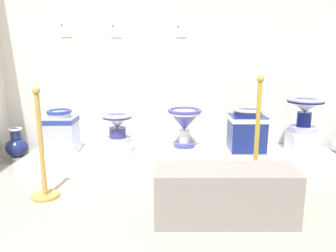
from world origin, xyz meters
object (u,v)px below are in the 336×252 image
(info_placard_first, at_px, (64,29))
(decorative_vase_spare, at_px, (15,146))
(antique_toilet_central_ornate, at_px, (183,121))
(plinth_block_leftmost, at_px, (60,150))
(antique_toilet_squat_floral, at_px, (245,128))
(plinth_block_broad_patterned, at_px, (300,142))
(antique_toilet_leftmost, at_px, (59,129))
(plinth_block_rightmost, at_px, (117,148))
(plinth_block_squat_floral, at_px, (244,152))
(stanchion_post_near_right, at_px, (254,152))
(antique_toilet_rightmost, at_px, (116,124))
(info_placard_third, at_px, (180,31))
(info_placard_second, at_px, (115,30))
(stanchion_post_near_left, at_px, (41,164))
(museum_bench, at_px, (223,194))
(plinth_block_central_ornate, at_px, (183,149))
(antique_toilet_broad_patterned, at_px, (303,108))

(info_placard_first, relative_size, decorative_vase_spare, 0.43)
(antique_toilet_central_ornate, bearing_deg, plinth_block_leftmost, -179.68)
(antique_toilet_central_ornate, bearing_deg, antique_toilet_squat_floral, -7.09)
(antique_toilet_central_ornate, bearing_deg, plinth_block_broad_patterned, -1.45)
(plinth_block_broad_patterned, bearing_deg, antique_toilet_leftmost, 179.46)
(plinth_block_rightmost, height_order, antique_toilet_squat_floral, antique_toilet_squat_floral)
(plinth_block_squat_floral, relative_size, stanchion_post_near_right, 0.39)
(stanchion_post_near_right, bearing_deg, plinth_block_broad_patterned, 46.64)
(plinth_block_leftmost, height_order, antique_toilet_rightmost, antique_toilet_rightmost)
(plinth_block_rightmost, relative_size, info_placard_third, 2.38)
(plinth_block_leftmost, xyz_separation_m, info_placard_second, (0.62, 0.35, 1.34))
(stanchion_post_near_left, bearing_deg, decorative_vase_spare, 124.06)
(stanchion_post_near_right, bearing_deg, plinth_block_squat_floral, 83.19)
(antique_toilet_squat_floral, bearing_deg, museum_bench, -109.60)
(plinth_block_leftmost, bearing_deg, antique_toilet_rightmost, -4.42)
(plinth_block_leftmost, distance_m, antique_toilet_leftmost, 0.25)
(plinth_block_squat_floral, height_order, plinth_block_broad_patterned, plinth_block_broad_patterned)
(plinth_block_squat_floral, relative_size, info_placard_third, 2.80)
(info_placard_second, distance_m, decorative_vase_spare, 1.77)
(info_placard_first, bearing_deg, museum_bench, -46.69)
(decorative_vase_spare, xyz_separation_m, stanchion_post_near_right, (2.54, -0.87, 0.19))
(plinth_block_broad_patterned, bearing_deg, plinth_block_squat_floral, -175.40)
(plinth_block_rightmost, relative_size, antique_toilet_central_ornate, 0.78)
(plinth_block_broad_patterned, bearing_deg, decorative_vase_spare, 178.26)
(plinth_block_rightmost, relative_size, museum_bench, 0.33)
(plinth_block_squat_floral, distance_m, info_placard_second, 2.03)
(antique_toilet_squat_floral, bearing_deg, antique_toilet_leftmost, 177.87)
(plinth_block_squat_floral, bearing_deg, museum_bench, -109.60)
(antique_toilet_rightmost, xyz_separation_m, info_placard_first, (-0.62, 0.40, 1.03))
(plinth_block_squat_floral, bearing_deg, decorative_vase_spare, 176.72)
(plinth_block_central_ornate, bearing_deg, stanchion_post_near_left, -141.83)
(plinth_block_central_ornate, relative_size, stanchion_post_near_left, 0.39)
(antique_toilet_central_ornate, xyz_separation_m, antique_toilet_broad_patterned, (1.33, -0.03, 0.15))
(antique_toilet_rightmost, bearing_deg, plinth_block_squat_floral, -1.08)
(antique_toilet_broad_patterned, height_order, info_placard_third, info_placard_third)
(antique_toilet_squat_floral, height_order, decorative_vase_spare, antique_toilet_squat_floral)
(plinth_block_broad_patterned, bearing_deg, plinth_block_central_ornate, 178.55)
(antique_toilet_broad_patterned, relative_size, decorative_vase_spare, 1.10)
(antique_toilet_leftmost, distance_m, plinth_block_squat_floral, 2.10)
(plinth_block_central_ornate, xyz_separation_m, plinth_block_broad_patterned, (1.33, -0.03, 0.09))
(antique_toilet_squat_floral, xyz_separation_m, info_placard_third, (-0.72, 0.42, 1.06))
(antique_toilet_central_ornate, xyz_separation_m, stanchion_post_near_right, (0.60, -0.80, -0.12))
(stanchion_post_near_left, relative_size, stanchion_post_near_right, 0.92)
(info_placard_third, bearing_deg, plinth_block_central_ornate, -84.74)
(plinth_block_rightmost, bearing_deg, info_placard_second, 95.37)
(decorative_vase_spare, bearing_deg, antique_toilet_rightmost, -5.90)
(plinth_block_leftmost, distance_m, plinth_block_broad_patterned, 2.73)
(antique_toilet_squat_floral, xyz_separation_m, stanchion_post_near_left, (-1.93, -0.89, -0.10))
(info_placard_first, bearing_deg, plinth_block_central_ornate, -13.91)
(antique_toilet_rightmost, xyz_separation_m, antique_toilet_broad_patterned, (2.07, 0.02, 0.17))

